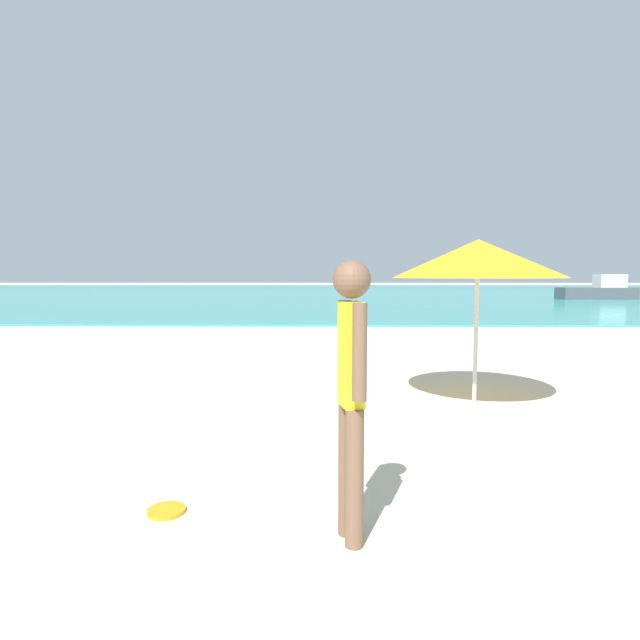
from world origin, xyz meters
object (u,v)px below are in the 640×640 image
boat_near (599,291)px  person_standing (351,384)px  frisbee (166,511)px  beach_umbrella (478,259)px

boat_near → person_standing: bearing=58.6°
frisbee → beach_umbrella: beach_umbrella is taller
person_standing → boat_near: 33.20m
boat_near → beach_umbrella: 29.63m
frisbee → person_standing: bearing=-15.2°
frisbee → beach_umbrella: bearing=45.4°
person_standing → boat_near: (16.64, 28.73, -0.34)m
person_standing → frisbee: person_standing is taller
boat_near → beach_umbrella: (-14.99, -25.53, 1.16)m
boat_near → beach_umbrella: size_ratio=2.27×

